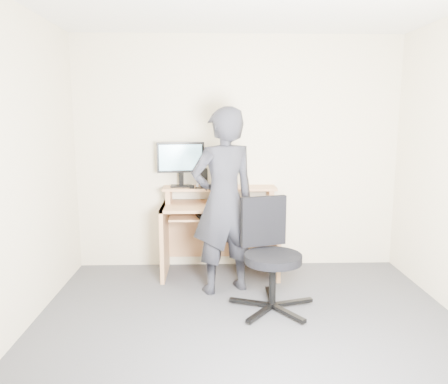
{
  "coord_description": "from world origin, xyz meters",
  "views": [
    {
      "loc": [
        -0.29,
        -2.98,
        1.65
      ],
      "look_at": [
        -0.17,
        1.05,
        0.95
      ],
      "focal_mm": 35.0,
      "sensor_mm": 36.0,
      "label": 1
    }
  ],
  "objects": [
    {
      "name": "keyboard",
      "position": [
        -0.21,
        1.36,
        0.67
      ],
      "size": [
        0.49,
        0.29,
        0.03
      ],
      "primitive_type": "cube",
      "rotation": [
        0.0,
        0.0,
        0.25
      ],
      "color": "black",
      "rests_on": "desk"
    },
    {
      "name": "smartphone",
      "position": [
        0.07,
        1.57,
        0.92
      ],
      "size": [
        0.08,
        0.13,
        0.01
      ],
      "primitive_type": "cube",
      "rotation": [
        0.0,
        0.0,
        -0.07
      ],
      "color": "black",
      "rests_on": "desk"
    },
    {
      "name": "charger",
      "position": [
        -0.49,
        1.5,
        0.93
      ],
      "size": [
        0.05,
        0.05,
        0.03
      ],
      "primitive_type": "cube",
      "rotation": [
        0.0,
        0.0,
        -0.15
      ],
      "color": "black",
      "rests_on": "desk"
    },
    {
      "name": "monitor",
      "position": [
        -0.61,
        1.62,
        1.19
      ],
      "size": [
        0.5,
        0.14,
        0.47
      ],
      "rotation": [
        0.0,
        0.0,
        0.16
      ],
      "color": "black",
      "rests_on": "desk"
    },
    {
      "name": "external_drive",
      "position": [
        -0.37,
        1.59,
        1.01
      ],
      "size": [
        0.08,
        0.14,
        0.2
      ],
      "primitive_type": "cube",
      "rotation": [
        0.0,
        0.0,
        0.08
      ],
      "color": "black",
      "rests_on": "desk"
    },
    {
      "name": "back_wall",
      "position": [
        0.0,
        1.75,
        1.25
      ],
      "size": [
        3.5,
        0.02,
        2.5
      ],
      "primitive_type": "cube",
      "color": "beige",
      "rests_on": "ground"
    },
    {
      "name": "ground",
      "position": [
        0.0,
        0.0,
        0.0
      ],
      "size": [
        3.5,
        3.5,
        0.0
      ],
      "primitive_type": "plane",
      "color": "#4A4A4E",
      "rests_on": "ground"
    },
    {
      "name": "headphones",
      "position": [
        -0.37,
        1.64,
        0.92
      ],
      "size": [
        0.19,
        0.18,
        0.06
      ],
      "primitive_type": "torus",
      "rotation": [
        0.26,
        0.0,
        0.21
      ],
      "color": "silver",
      "rests_on": "desk"
    },
    {
      "name": "desk",
      "position": [
        -0.2,
        1.53,
        0.55
      ],
      "size": [
        1.2,
        0.6,
        0.91
      ],
      "color": "tan",
      "rests_on": "ground"
    },
    {
      "name": "travel_mug",
      "position": [
        -0.2,
        1.58,
        1.01
      ],
      "size": [
        0.09,
        0.09,
        0.2
      ],
      "primitive_type": "cylinder",
      "rotation": [
        0.0,
        0.0,
        0.08
      ],
      "color": "#B8B8BC",
      "rests_on": "desk"
    },
    {
      "name": "office_chair",
      "position": [
        0.21,
        0.63,
        0.51
      ],
      "size": [
        0.74,
        0.71,
        0.93
      ],
      "rotation": [
        0.0,
        0.0,
        0.28
      ],
      "color": "black",
      "rests_on": "ground"
    },
    {
      "name": "mouse",
      "position": [
        0.09,
        1.35,
        0.77
      ],
      "size": [
        0.1,
        0.07,
        0.04
      ],
      "primitive_type": "ellipsoid",
      "rotation": [
        0.0,
        0.0,
        -0.04
      ],
      "color": "black",
      "rests_on": "desk"
    },
    {
      "name": "person",
      "position": [
        -0.18,
        1.0,
        0.87
      ],
      "size": [
        0.74,
        0.63,
        1.74
      ],
      "primitive_type": "imported",
      "rotation": [
        0.0,
        0.0,
        3.53
      ],
      "color": "black",
      "rests_on": "ground"
    }
  ]
}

